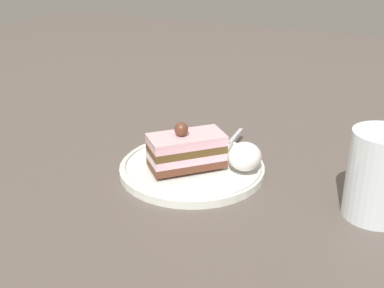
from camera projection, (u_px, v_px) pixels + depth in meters
ground_plane at (202, 176)px, 0.74m from camera, size 2.40×2.40×0.00m
dessert_plate at (192, 167)px, 0.75m from camera, size 0.22×0.22×0.02m
cake_slice at (186, 150)px, 0.72m from camera, size 0.12×0.12×0.07m
whipped_cream_dollop at (245, 156)px, 0.71m from camera, size 0.05×0.05×0.04m
fork at (230, 143)px, 0.81m from camera, size 0.11×0.01×0.00m
drink_glass_far at (378, 180)px, 0.62m from camera, size 0.08×0.08×0.12m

